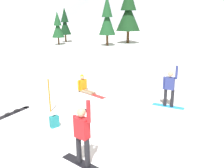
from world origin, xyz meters
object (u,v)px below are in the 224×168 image
object	(u,v)px
snowboarder_foreground	(82,135)
snowboarder_background	(84,86)
backpack_teal	(54,122)
trail_marker_pole	(49,96)
loose_snowboard_far_spare	(12,113)
pine_tree_twin	(65,23)
pine_tree_leaning	(58,26)
snowboarder_midground	(170,88)
pine_tree_short	(128,12)
pine_tree_slender	(107,18)

from	to	relation	value
snowboarder_foreground	snowboarder_background	world-z (taller)	snowboarder_foreground
backpack_teal	trail_marker_pole	xyz separation A→B (m)	(-0.44, 1.48, 0.53)
snowboarder_background	trail_marker_pole	xyz separation A→B (m)	(-1.32, -2.63, 0.40)
loose_snowboard_far_spare	pine_tree_twin	xyz separation A→B (m)	(-1.54, 28.01, 2.87)
loose_snowboard_far_spare	pine_tree_leaning	distance (m)	24.86
snowboarder_background	backpack_teal	world-z (taller)	snowboarder_background
snowboarder_foreground	backpack_teal	xyz separation A→B (m)	(-1.24, 2.39, -0.72)
loose_snowboard_far_spare	trail_marker_pole	size ratio (longest dim) A/B	1.12
snowboarder_background	trail_marker_pole	distance (m)	2.98
snowboarder_midground	backpack_teal	xyz separation A→B (m)	(-4.87, -1.79, -0.70)
snowboarder_foreground	snowboarder_midground	size ratio (longest dim) A/B	1.02
snowboarder_foreground	pine_tree_short	xyz separation A→B (m)	(4.75, 29.77, 3.59)
pine_tree_twin	pine_tree_slender	bearing A→B (deg)	-37.52
trail_marker_pole	pine_tree_leaning	size ratio (longest dim) A/B	0.32
trail_marker_pole	pine_tree_twin	distance (m)	28.15
snowboarder_foreground	backpack_teal	bearing A→B (deg)	117.41
snowboarder_midground	pine_tree_slender	distance (m)	22.95
snowboarder_background	pine_tree_short	distance (m)	24.18
snowboarder_background	pine_tree_twin	bearing A→B (deg)	100.02
backpack_teal	pine_tree_leaning	distance (m)	26.43
snowboarder_midground	trail_marker_pole	bearing A→B (deg)	-176.61
snowboarder_midground	trail_marker_pole	xyz separation A→B (m)	(-5.31, -0.31, -0.18)
pine_tree_short	pine_tree_leaning	distance (m)	10.39
snowboarder_midground	snowboarder_background	xyz separation A→B (m)	(-3.98, 2.32, -0.58)
pine_tree_leaning	backpack_teal	bearing A→B (deg)	-80.99
trail_marker_pole	snowboarder_foreground	bearing A→B (deg)	-66.50
loose_snowboard_far_spare	pine_tree_short	bearing A→B (deg)	72.85
pine_tree_twin	loose_snowboard_far_spare	bearing A→B (deg)	-86.86
pine_tree_short	pine_tree_leaning	world-z (taller)	pine_tree_short
snowboarder_background	pine_tree_leaning	xyz separation A→B (m)	(-5.00, 21.89, 2.20)
pine_tree_short	backpack_teal	bearing A→B (deg)	-102.34
snowboarder_midground	pine_tree_leaning	world-z (taller)	pine_tree_leaning
snowboarder_background	loose_snowboard_far_spare	size ratio (longest dim) A/B	0.94
snowboarder_midground	pine_tree_short	xyz separation A→B (m)	(1.12, 25.58, 3.62)
snowboarder_foreground	pine_tree_twin	distance (m)	32.19
pine_tree_slender	pine_tree_twin	bearing A→B (deg)	142.48
loose_snowboard_far_spare	pine_tree_slender	distance (m)	23.90
backpack_teal	trail_marker_pole	bearing A→B (deg)	106.66
snowboarder_background	pine_tree_twin	size ratio (longest dim) A/B	0.29
pine_tree_short	pine_tree_slender	distance (m)	4.40
loose_snowboard_far_spare	pine_tree_leaning	xyz separation A→B (m)	(-2.08, 24.65, 2.52)
pine_tree_leaning	pine_tree_twin	world-z (taller)	pine_tree_twin
snowboarder_midground	pine_tree_short	world-z (taller)	pine_tree_short
backpack_teal	trail_marker_pole	world-z (taller)	trail_marker_pole
snowboarder_foreground	loose_snowboard_far_spare	distance (m)	5.07
pine_tree_leaning	snowboarder_midground	bearing A→B (deg)	-69.64
snowboarder_foreground	pine_tree_leaning	distance (m)	28.95
trail_marker_pole	backpack_teal	bearing A→B (deg)	-73.34
backpack_teal	pine_tree_short	size ratio (longest dim) A/B	0.06
snowboarder_foreground	snowboarder_background	xyz separation A→B (m)	(-0.36, 6.51, -0.60)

